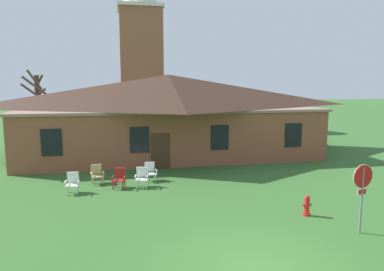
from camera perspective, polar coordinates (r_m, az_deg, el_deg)
The scene contains 11 objects.
ground_plane at distance 10.48m, azimuth 10.11°, elevation -20.07°, with size 200.00×200.00×0.00m, color #336028.
brick_building at distance 25.99m, azimuth -3.71°, elevation 3.55°, with size 20.01×10.40×5.63m.
dome_tower at distance 43.60m, azimuth -8.15°, elevation 13.31°, with size 5.18×5.18×19.52m.
stop_sign at distance 13.15m, azimuth 25.47°, elevation -7.12°, with size 0.80×0.16×2.35m.
lawn_chair_by_porch at distance 17.39m, azimuth -18.44°, elevation -7.07°, with size 0.66×0.69×0.96m.
lawn_chair_near_door at distance 18.67m, azimuth -14.89°, elevation -5.89°, with size 0.72×0.76×0.96m.
lawn_chair_left_end at distance 17.66m, azimuth -11.46°, elevation -6.57°, with size 0.74×0.78×0.96m.
lawn_chair_middle at distance 17.65m, azimuth -7.99°, elevation -6.50°, with size 0.69×0.72×0.96m.
lawn_chair_right_end at distance 18.69m, azimuth -6.68°, elevation -5.65°, with size 0.67×0.69×0.96m.
bare_tree_beside_building at distance 29.24m, azimuth -23.31°, elevation 4.17°, with size 1.86×1.75×6.01m.
fire_hydrant at distance 14.49m, azimuth 17.78°, elevation -10.60°, with size 0.36×0.28×0.79m.
Camera 1 is at (-3.50, -8.56, 4.93)m, focal length 33.56 mm.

